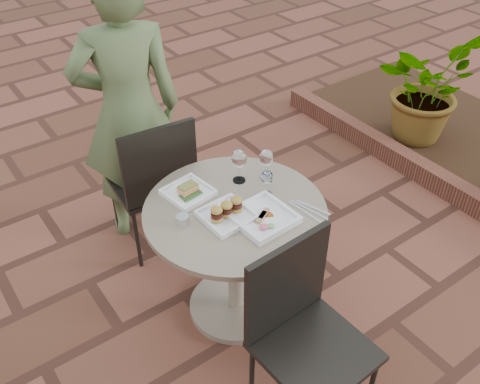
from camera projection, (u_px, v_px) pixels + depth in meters
ground at (286, 308)px, 3.04m from camera, size 60.00×60.00×0.00m
cafe_table at (235, 245)px, 2.75m from camera, size 0.90×0.90×0.73m
chair_far at (155, 177)px, 3.10m from camera, size 0.48×0.48×0.93m
chair_near at (301, 323)px, 2.28m from camera, size 0.46×0.46×0.93m
diner at (129, 111)px, 3.08m from camera, size 0.72×0.58×1.72m
plate_salmon at (188, 192)px, 2.67m from camera, size 0.24×0.24×0.06m
plate_sliders at (227, 212)px, 2.52m from camera, size 0.24×0.24×0.15m
plate_tuna at (263, 217)px, 2.52m from camera, size 0.28×0.28×0.03m
wine_glass_right at (267, 178)px, 2.62m from camera, size 0.06×0.06×0.15m
wine_glass_mid at (239, 159)px, 2.69m from camera, size 0.08×0.08×0.19m
wine_glass_far at (266, 158)px, 2.72m from camera, size 0.07×0.07×0.17m
steel_ramekin at (183, 220)px, 2.49m from camera, size 0.07×0.07×0.05m
cutlery_set at (309, 210)px, 2.59m from camera, size 0.15×0.24×0.00m
planter_curb at (429, 175)px, 3.92m from camera, size 0.12×3.00×0.15m
potted_plant_a at (426, 87)px, 4.13m from camera, size 0.90×0.82×0.85m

